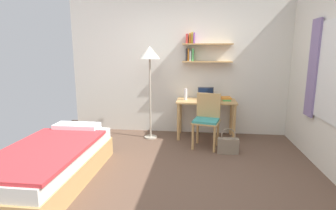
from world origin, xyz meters
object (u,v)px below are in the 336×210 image
at_px(laptop, 206,97).
at_px(standing_lamp, 150,58).
at_px(water_bottle, 186,94).
at_px(handbag, 228,145).
at_px(bed, 51,164).
at_px(desk_chair, 207,118).
at_px(book_stack, 226,99).
at_px(desk, 206,107).

bearing_deg(laptop, standing_lamp, -169.38).
xyz_separation_m(water_bottle, handbag, (0.72, -0.78, -0.68)).
xyz_separation_m(bed, water_bottle, (1.56, 1.98, 0.58)).
height_order(bed, standing_lamp, standing_lamp).
height_order(desk_chair, book_stack, desk_chair).
xyz_separation_m(desk, laptop, (-0.01, 0.04, 0.19)).
relative_size(desk, laptop, 3.63).
xyz_separation_m(bed, handbag, (2.28, 1.20, -0.10)).
bearing_deg(standing_lamp, book_stack, 8.01).
relative_size(desk_chair, water_bottle, 4.24).
height_order(desk_chair, handbag, desk_chair).
distance_m(bed, standing_lamp, 2.39).
bearing_deg(handbag, standing_lamp, 155.19).
relative_size(laptop, handbag, 0.72).
relative_size(water_bottle, book_stack, 0.91).
xyz_separation_m(laptop, handbag, (0.35, -0.82, -0.63)).
bearing_deg(book_stack, standing_lamp, -171.99).
distance_m(laptop, water_bottle, 0.37).
height_order(desk, handbag, desk).
bearing_deg(bed, water_bottle, 51.87).
bearing_deg(desk, bed, -134.40).
bearing_deg(standing_lamp, handbag, -24.81).
bearing_deg(desk_chair, book_stack, 56.08).
xyz_separation_m(desk, handbag, (0.34, -0.78, -0.44)).
distance_m(desk_chair, handbag, 0.57).
relative_size(desk_chair, standing_lamp, 0.53).
height_order(water_bottle, book_stack, water_bottle).
relative_size(bed, desk_chair, 2.16).
relative_size(bed, handbag, 4.73).
bearing_deg(book_stack, desk_chair, -123.92).
bearing_deg(laptop, handbag, -66.75).
distance_m(standing_lamp, book_stack, 1.58).
xyz_separation_m(desk_chair, book_stack, (0.36, 0.54, 0.24)).
bearing_deg(desk_chair, handbag, -40.33).
height_order(bed, water_bottle, water_bottle).
height_order(standing_lamp, handbag, standing_lamp).
bearing_deg(desk, water_bottle, 179.43).
xyz_separation_m(desk_chair, water_bottle, (-0.38, 0.50, 0.32)).
height_order(bed, book_stack, book_stack).
xyz_separation_m(desk_chair, handbag, (0.34, -0.29, -0.36)).
bearing_deg(standing_lamp, water_bottle, 13.42).
relative_size(standing_lamp, laptop, 5.65).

